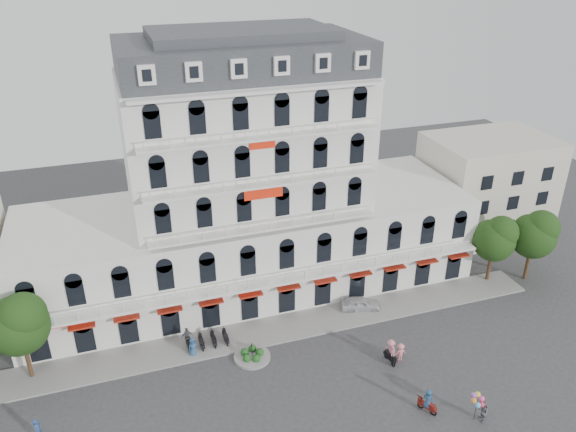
# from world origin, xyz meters

# --- Properties ---
(ground) EXTENTS (120.00, 120.00, 0.00)m
(ground) POSITION_xyz_m (0.00, 0.00, 0.00)
(ground) COLOR #38383A
(ground) RESTS_ON ground
(sidewalk) EXTENTS (53.00, 4.00, 0.16)m
(sidewalk) POSITION_xyz_m (0.00, 9.00, 0.08)
(sidewalk) COLOR gray
(sidewalk) RESTS_ON ground
(main_building) EXTENTS (45.00, 15.00, 25.80)m
(main_building) POSITION_xyz_m (0.00, 18.00, 9.96)
(main_building) COLOR silver
(main_building) RESTS_ON ground
(flank_building_east) EXTENTS (14.00, 10.00, 12.00)m
(flank_building_east) POSITION_xyz_m (30.00, 20.00, 6.00)
(flank_building_east) COLOR beige
(flank_building_east) RESTS_ON ground
(traffic_island) EXTENTS (3.20, 3.20, 1.60)m
(traffic_island) POSITION_xyz_m (-3.00, 6.00, 0.26)
(traffic_island) COLOR gray
(traffic_island) RESTS_ON ground
(parked_scooter_row) EXTENTS (4.40, 1.80, 1.10)m
(parked_scooter_row) POSITION_xyz_m (-6.35, 8.80, 0.00)
(parked_scooter_row) COLOR black
(parked_scooter_row) RESTS_ON ground
(tree_west_inner) EXTENTS (4.76, 4.76, 8.25)m
(tree_west_inner) POSITION_xyz_m (-20.95, 9.48, 5.68)
(tree_west_inner) COLOR #382314
(tree_west_inner) RESTS_ON ground
(tree_east_inner) EXTENTS (4.40, 4.37, 7.57)m
(tree_east_inner) POSITION_xyz_m (24.05, 9.98, 5.21)
(tree_east_inner) COLOR #382314
(tree_east_inner) RESTS_ON ground
(tree_east_outer) EXTENTS (4.65, 4.65, 8.05)m
(tree_east_outer) POSITION_xyz_m (28.05, 8.98, 5.55)
(tree_east_outer) COLOR #382314
(tree_east_outer) RESTS_ON ground
(parked_car) EXTENTS (4.23, 2.60, 1.34)m
(parked_car) POSITION_xyz_m (8.93, 9.50, 0.67)
(parked_car) COLOR silver
(parked_car) RESTS_ON ground
(rider_east) EXTENTS (1.04, 1.54, 2.14)m
(rider_east) POSITION_xyz_m (8.19, -4.18, 1.06)
(rider_east) COLOR maroon
(rider_east) RESTS_ON ground
(rider_center) EXTENTS (0.82, 1.70, 2.36)m
(rider_center) POSITION_xyz_m (8.10, 1.76, 1.26)
(rider_center) COLOR black
(rider_center) RESTS_ON ground
(pedestrian_left) EXTENTS (1.08, 0.94, 1.86)m
(pedestrian_left) POSITION_xyz_m (-7.79, 7.96, 0.93)
(pedestrian_left) COLOR #2A517F
(pedestrian_left) RESTS_ON ground
(pedestrian_mid) EXTENTS (1.11, 0.49, 1.86)m
(pedestrian_mid) POSITION_xyz_m (-8.00, 9.50, 0.93)
(pedestrian_mid) COLOR #53545A
(pedestrian_mid) RESTS_ON ground
(pedestrian_right) EXTENTS (1.13, 0.66, 1.75)m
(pedestrian_right) POSITION_xyz_m (9.04, 1.69, 0.87)
(pedestrian_right) COLOR pink
(pedestrian_right) RESTS_ON ground
(pedestrian_far) EXTENTS (0.73, 0.84, 1.94)m
(pedestrian_far) POSITION_xyz_m (-20.00, 2.37, 0.97)
(pedestrian_far) COLOR navy
(pedestrian_far) RESTS_ON ground
(balloon_vendor) EXTENTS (1.41, 1.34, 2.45)m
(balloon_vendor) POSITION_xyz_m (11.45, -6.25, 1.25)
(balloon_vendor) COLOR slate
(balloon_vendor) RESTS_ON ground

